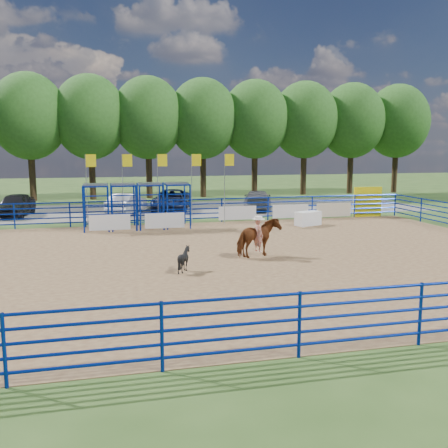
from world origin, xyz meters
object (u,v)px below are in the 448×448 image
Objects in this scene: horse_and_rider at (258,236)px; calf at (184,259)px; car_d at (257,200)px; car_a at (15,205)px; car_b at (127,203)px; announcer_table at (308,218)px; car_c at (171,200)px.

horse_and_rider is 3.85m from calf.
horse_and_rider is 0.49× the size of car_d.
calf is at bearing -55.93° from car_a.
horse_and_rider is 0.56× the size of car_b.
calf is 0.19× the size of car_d.
horse_and_rider is 19.97m from car_a.
car_c reaches higher than announcer_table.
car_c is at bearing 94.84° from horse_and_rider.
calf is 0.21× the size of car_b.
car_a reaches higher than car_c.
horse_and_rider is at bearing -125.84° from announcer_table.
announcer_table is 0.63× the size of horse_and_rider.
announcer_table is 9.34m from horse_and_rider.
calf is 0.17× the size of car_c.
calf is 19.13m from car_d.
car_a is 10.66m from car_c.
horse_and_rider is 16.26m from car_d.
calf is (-8.88, -9.28, 0.06)m from announcer_table.
calf is at bearing 117.84° from car_b.
car_d is (8.24, 17.26, 0.24)m from calf.
announcer_table is 19.40m from car_a.
calf reaches higher than announcer_table.
calf is (-3.42, -1.72, -0.43)m from horse_and_rider.
car_a is 16.87m from car_d.
car_b is at bearing 141.89° from announcer_table.
car_b reaches higher than calf.
announcer_table is 0.31× the size of car_d.
car_b is 9.52m from car_d.
car_a is 0.83× the size of car_c.
calf is 17.30m from car_b.
car_b is (7.35, -0.40, -0.05)m from car_a.
announcer_table is 0.34× the size of car_a.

